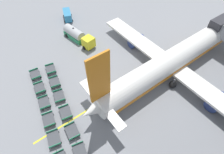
{
  "coord_description": "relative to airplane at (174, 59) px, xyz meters",
  "views": [
    {
      "loc": [
        26.06,
        -23.2,
        26.54
      ],
      "look_at": [
        9.19,
        -10.61,
        1.46
      ],
      "focal_mm": 28.0,
      "sensor_mm": 36.0,
      "label": 1
    }
  ],
  "objects": [
    {
      "name": "fuel_tanker_primary",
      "position": [
        -19.87,
        -10.34,
        -1.73
      ],
      "size": [
        9.5,
        4.16,
        2.93
      ],
      "color": "yellow",
      "rests_on": "ground_plane"
    },
    {
      "name": "baggage_dolly_row_near_col_e",
      "position": [
        -0.85,
        -25.28,
        -2.52
      ],
      "size": [
        3.31,
        2.3,
        0.92
      ],
      "color": "#424449",
      "rests_on": "ground_plane"
    },
    {
      "name": "airplane",
      "position": [
        0.0,
        0.0,
        0.0
      ],
      "size": [
        37.75,
        41.42,
        13.51
      ],
      "color": "white",
      "rests_on": "ground_plane"
    },
    {
      "name": "service_van",
      "position": [
        -29.59,
        -7.95,
        -1.8
      ],
      "size": [
        5.02,
        3.4,
        2.21
      ],
      "color": "teal",
      "rests_on": "ground_plane"
    },
    {
      "name": "baggage_dolly_row_near_col_a",
      "position": [
        -14.9,
        -22.79,
        -2.52
      ],
      "size": [
        3.28,
        2.07,
        0.92
      ],
      "color": "#424449",
      "rests_on": "ground_plane"
    },
    {
      "name": "baggage_dolly_row_mid_a_col_b",
      "position": [
        -10.82,
        -20.55,
        -2.52
      ],
      "size": [
        3.31,
        2.25,
        0.92
      ],
      "color": "#424449",
      "rests_on": "ground_plane"
    },
    {
      "name": "baggage_dolly_row_mid_a_col_e",
      "position": [
        -0.23,
        -22.52,
        -2.52
      ],
      "size": [
        3.28,
        2.07,
        0.92
      ],
      "color": "#424449",
      "rests_on": "ground_plane"
    },
    {
      "name": "baggage_dolly_row_near_col_d",
      "position": [
        -4.19,
        -24.66,
        -2.52
      ],
      "size": [
        3.31,
        2.27,
        0.92
      ],
      "color": "#424449",
      "rests_on": "ground_plane"
    },
    {
      "name": "baggage_dolly_row_mid_a_col_c",
      "position": [
        -7.38,
        -21.28,
        -2.52
      ],
      "size": [
        3.31,
        2.3,
        0.92
      ],
      "color": "#424449",
      "rests_on": "ground_plane"
    },
    {
      "name": "baggage_dolly_row_mid_a_col_d",
      "position": [
        -3.74,
        -21.86,
        -2.52
      ],
      "size": [
        3.31,
        2.22,
        0.92
      ],
      "color": "#424449",
      "rests_on": "ground_plane"
    },
    {
      "name": "baggage_dolly_row_mid_a_col_a",
      "position": [
        -14.4,
        -19.77,
        -2.52
      ],
      "size": [
        3.31,
        2.26,
        0.92
      ],
      "color": "#424449",
      "rests_on": "ground_plane"
    },
    {
      "name": "baggage_dolly_row_near_col_c",
      "position": [
        -7.69,
        -23.94,
        -2.52
      ],
      "size": [
        3.3,
        2.21,
        0.92
      ],
      "color": "#424449",
      "rests_on": "ground_plane"
    },
    {
      "name": "baggage_dolly_row_mid_a_col_f",
      "position": [
        3.2,
        -23.11,
        -2.52
      ],
      "size": [
        3.31,
        2.3,
        0.92
      ],
      "color": "#424449",
      "rests_on": "ground_plane"
    },
    {
      "name": "ground_plane",
      "position": [
        -13.84,
        -0.9,
        -3.0
      ],
      "size": [
        500.0,
        500.0,
        0.0
      ],
      "primitive_type": "plane",
      "color": "gray"
    },
    {
      "name": "baggage_dolly_row_near_col_b",
      "position": [
        -11.2,
        -23.38,
        -2.52
      ],
      "size": [
        3.29,
        2.14,
        0.92
      ],
      "color": "#424449",
      "rests_on": "ground_plane"
    },
    {
      "name": "stand_guidance_stripe",
      "position": [
        -2.19,
        -8.59,
        -2.99
      ],
      "size": [
        0.32,
        39.1,
        0.01
      ],
      "color": "yellow",
      "rests_on": "ground_plane"
    }
  ]
}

